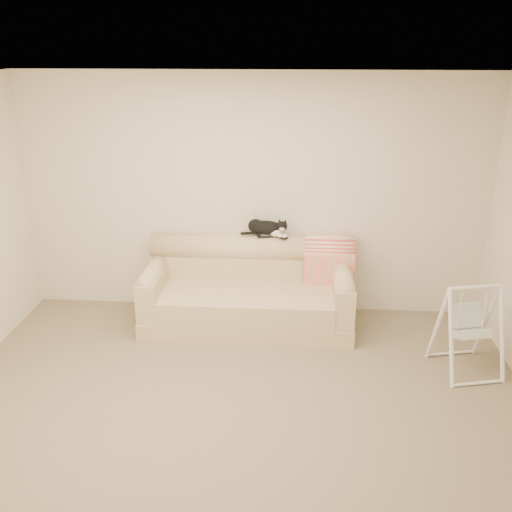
{
  "coord_description": "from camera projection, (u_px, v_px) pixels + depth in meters",
  "views": [
    {
      "loc": [
        0.45,
        -3.92,
        2.9
      ],
      "look_at": [
        0.08,
        1.27,
        0.9
      ],
      "focal_mm": 40.0,
      "sensor_mm": 36.0,
      "label": 1
    }
  ],
  "objects": [
    {
      "name": "throw_blanket",
      "position": [
        329.0,
        254.0,
        6.12
      ],
      "size": [
        0.53,
        0.38,
        0.58
      ],
      "color": "#E94537",
      "rests_on": "sofa"
    },
    {
      "name": "ground_plane",
      "position": [
        235.0,
        411.0,
        4.72
      ],
      "size": [
        5.0,
        5.0,
        0.0
      ],
      "primitive_type": "plane",
      "color": "brown",
      "rests_on": "ground"
    },
    {
      "name": "baby_swing",
      "position": [
        469.0,
        328.0,
        5.18
      ],
      "size": [
        0.64,
        0.66,
        0.86
      ],
      "color": "white",
      "rests_on": "ground"
    },
    {
      "name": "sofa",
      "position": [
        248.0,
        292.0,
        6.1
      ],
      "size": [
        2.2,
        0.93,
        0.9
      ],
      "color": "tan",
      "rests_on": "ground"
    },
    {
      "name": "remote_a",
      "position": [
        266.0,
        236.0,
        6.1
      ],
      "size": [
        0.19,
        0.08,
        0.03
      ],
      "color": "black",
      "rests_on": "sofa"
    },
    {
      "name": "tuxedo_cat",
      "position": [
        267.0,
        228.0,
        6.09
      ],
      "size": [
        0.51,
        0.25,
        0.2
      ],
      "color": "black",
      "rests_on": "sofa"
    },
    {
      "name": "room_shell",
      "position": [
        233.0,
        237.0,
        4.17
      ],
      "size": [
        5.04,
        4.04,
        2.6
      ],
      "color": "beige",
      "rests_on": "ground"
    },
    {
      "name": "remote_b",
      "position": [
        281.0,
        236.0,
        6.1
      ],
      "size": [
        0.15,
        0.16,
        0.02
      ],
      "color": "black",
      "rests_on": "sofa"
    }
  ]
}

